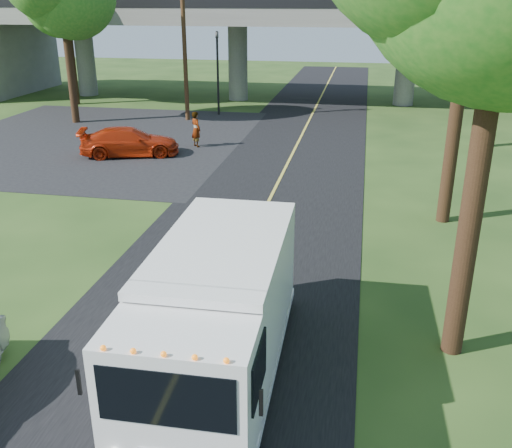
% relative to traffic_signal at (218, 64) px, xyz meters
% --- Properties ---
extents(ground, '(120.00, 120.00, 0.00)m').
position_rel_traffic_signal_xyz_m(ground, '(6.00, -26.00, -3.20)').
color(ground, '#233E16').
rests_on(ground, ground).
extents(road, '(7.00, 90.00, 0.02)m').
position_rel_traffic_signal_xyz_m(road, '(6.00, -16.00, -3.19)').
color(road, black).
rests_on(road, ground).
extents(parking_lot, '(16.00, 18.00, 0.01)m').
position_rel_traffic_signal_xyz_m(parking_lot, '(-5.00, -8.00, -3.19)').
color(parking_lot, black).
rests_on(parking_lot, ground).
extents(lane_line, '(0.12, 90.00, 0.01)m').
position_rel_traffic_signal_xyz_m(lane_line, '(6.00, -16.00, -3.17)').
color(lane_line, gold).
rests_on(lane_line, road).
extents(overpass, '(54.00, 10.00, 7.30)m').
position_rel_traffic_signal_xyz_m(overpass, '(6.00, 6.00, 1.36)').
color(overpass, slate).
rests_on(overpass, ground).
extents(traffic_signal, '(0.18, 0.22, 5.20)m').
position_rel_traffic_signal_xyz_m(traffic_signal, '(0.00, 0.00, 0.00)').
color(traffic_signal, black).
rests_on(traffic_signal, ground).
extents(utility_pole, '(1.60, 0.26, 9.00)m').
position_rel_traffic_signal_xyz_m(utility_pole, '(-1.50, -2.00, 1.40)').
color(utility_pole, '#472D19').
rests_on(utility_pole, ground).
extents(step_van, '(2.51, 6.58, 2.75)m').
position_rel_traffic_signal_xyz_m(step_van, '(6.74, -26.82, -1.71)').
color(step_van, white).
rests_on(step_van, ground).
extents(red_sedan, '(5.04, 3.26, 1.36)m').
position_rel_traffic_signal_xyz_m(red_sedan, '(-1.70, -10.79, -2.52)').
color(red_sedan, '#AB250A').
rests_on(red_sedan, ground).
extents(pedestrian, '(0.78, 0.77, 1.81)m').
position_rel_traffic_signal_xyz_m(pedestrian, '(0.97, -8.53, -2.30)').
color(pedestrian, gray).
rests_on(pedestrian, ground).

